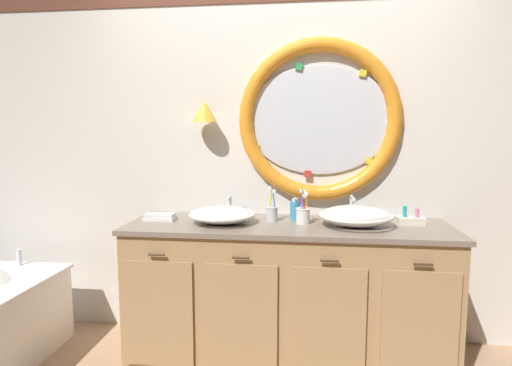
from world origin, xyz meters
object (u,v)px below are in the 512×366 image
Objects in this scene: sink_basin_left at (222,215)px; soap_dispenser at (295,210)px; toothbrush_holder_left at (272,213)px; folded_hand_towel at (160,217)px; toothbrush_holder_right at (303,214)px; toiletry_basket at (410,220)px; sink_basin_right at (356,216)px.

soap_dispenser is (0.45, 0.15, 0.01)m from sink_basin_left.
toothbrush_holder_left is 0.72m from folded_hand_towel.
toothbrush_holder_right is at bearing 5.33° from sink_basin_left.
toiletry_basket is at bearing 4.55° from toothbrush_holder_right.
sink_basin_left is at bearing -162.44° from toothbrush_holder_left.
toothbrush_holder_left is at bearing 165.96° from toothbrush_holder_right.
toothbrush_holder_left is 0.20m from toothbrush_holder_right.
toothbrush_holder_right is 0.66m from toiletry_basket.
toiletry_basket is at bearing 2.53° from folded_hand_towel.
soap_dispenser reaches higher than sink_basin_right.
sink_basin_right reaches higher than toiletry_basket.
soap_dispenser is (-0.37, 0.15, -0.00)m from sink_basin_right.
sink_basin_left is 1.16m from toiletry_basket.
sink_basin_left is at bearing 180.00° from sink_basin_right.
toothbrush_holder_left is 0.15m from soap_dispenser.
folded_hand_towel is (-1.23, 0.03, -0.04)m from sink_basin_right.
toiletry_basket is (1.57, 0.07, 0.01)m from folded_hand_towel.
folded_hand_towel is (-0.86, -0.12, -0.04)m from soap_dispenser.
soap_dispenser is 0.71m from toiletry_basket.
sink_basin_right is at bearing -22.18° from soap_dispenser.
toiletry_basket is (0.66, 0.05, -0.03)m from toothbrush_holder_right.
toothbrush_holder_right is 1.45× the size of soap_dispenser.
soap_dispenser is at bearing 18.52° from sink_basin_left.
soap_dispenser is 0.75× the size of folded_hand_towel.
toothbrush_holder_left reaches higher than folded_hand_towel.
toothbrush_holder_right is at bearing -175.45° from toiletry_basket.
sink_basin_right is 2.99× the size of soap_dispenser.
toothbrush_holder_left is 1.38× the size of toiletry_basket.
toiletry_basket is at bearing -4.11° from soap_dispenser.
sink_basin_left is at bearing -175.11° from toiletry_basket.
toiletry_basket is at bearing 0.20° from toothbrush_holder_left.
soap_dispenser is (0.14, 0.05, 0.01)m from toothbrush_holder_left.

